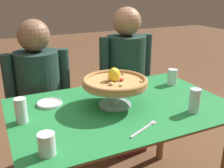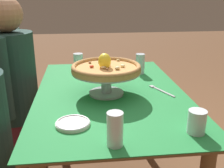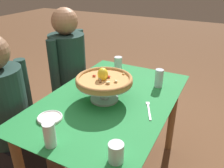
{
  "view_description": "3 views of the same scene",
  "coord_description": "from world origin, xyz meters",
  "px_view_note": "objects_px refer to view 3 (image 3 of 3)",
  "views": [
    {
      "loc": [
        -0.65,
        -1.25,
        1.39
      ],
      "look_at": [
        -0.01,
        0.1,
        0.84
      ],
      "focal_mm": 42.55,
      "sensor_mm": 36.0,
      "label": 1
    },
    {
      "loc": [
        -1.42,
        0.15,
        1.28
      ],
      "look_at": [
        -0.05,
        -0.0,
        0.8
      ],
      "focal_mm": 43.43,
      "sensor_mm": 36.0,
      "label": 2
    },
    {
      "loc": [
        -1.22,
        -0.64,
        1.53
      ],
      "look_at": [
        0.03,
        -0.0,
        0.84
      ],
      "focal_mm": 37.17,
      "sensor_mm": 36.0,
      "label": 3
    }
  ],
  "objects_px": {
    "water_glass_back_right": "(118,64)",
    "water_glass_front_left": "(116,153)",
    "side_plate": "(50,118)",
    "dinner_fork": "(149,110)",
    "diner_right": "(70,79)",
    "water_glass_front_right": "(159,79)",
    "water_glass_side_left": "(50,136)",
    "diner_left": "(7,122)",
    "pizza_stand": "(104,88)",
    "pizza": "(104,79)"
  },
  "relations": [
    {
      "from": "water_glass_back_right",
      "to": "water_glass_front_left",
      "type": "distance_m",
      "value": 1.1
    },
    {
      "from": "side_plate",
      "to": "dinner_fork",
      "type": "height_order",
      "value": "side_plate"
    },
    {
      "from": "diner_right",
      "to": "water_glass_front_right",
      "type": "bearing_deg",
      "value": -92.16
    },
    {
      "from": "water_glass_front_right",
      "to": "water_glass_side_left",
      "type": "bearing_deg",
      "value": 162.22
    },
    {
      "from": "water_glass_front_left",
      "to": "water_glass_front_right",
      "type": "bearing_deg",
      "value": 3.68
    },
    {
      "from": "water_glass_side_left",
      "to": "diner_left",
      "type": "height_order",
      "value": "diner_left"
    },
    {
      "from": "diner_right",
      "to": "diner_left",
      "type": "bearing_deg",
      "value": 179.58
    },
    {
      "from": "water_glass_front_left",
      "to": "diner_right",
      "type": "xyz_separation_m",
      "value": [
        0.86,
        0.91,
        -0.18
      ]
    },
    {
      "from": "pizza_stand",
      "to": "dinner_fork",
      "type": "bearing_deg",
      "value": -87.66
    },
    {
      "from": "water_glass_front_left",
      "to": "dinner_fork",
      "type": "xyz_separation_m",
      "value": [
        0.48,
        0.01,
        -0.04
      ]
    },
    {
      "from": "pizza_stand",
      "to": "water_glass_back_right",
      "type": "xyz_separation_m",
      "value": [
        0.53,
        0.15,
        -0.04
      ]
    },
    {
      "from": "water_glass_front_left",
      "to": "diner_right",
      "type": "bearing_deg",
      "value": 46.71
    },
    {
      "from": "water_glass_front_right",
      "to": "pizza",
      "type": "bearing_deg",
      "value": 143.5
    },
    {
      "from": "side_plate",
      "to": "diner_left",
      "type": "xyz_separation_m",
      "value": [
        0.01,
        0.42,
        -0.18
      ]
    },
    {
      "from": "pizza",
      "to": "dinner_fork",
      "type": "bearing_deg",
      "value": -87.64
    },
    {
      "from": "diner_right",
      "to": "water_glass_front_left",
      "type": "bearing_deg",
      "value": -133.29
    },
    {
      "from": "water_glass_side_left",
      "to": "diner_right",
      "type": "relative_size",
      "value": 0.11
    },
    {
      "from": "pizza",
      "to": "water_glass_side_left",
      "type": "relative_size",
      "value": 2.82
    },
    {
      "from": "pizza",
      "to": "water_glass_back_right",
      "type": "bearing_deg",
      "value": 16.18
    },
    {
      "from": "water_glass_back_right",
      "to": "diner_left",
      "type": "relative_size",
      "value": 0.09
    },
    {
      "from": "water_glass_front_left",
      "to": "side_plate",
      "type": "height_order",
      "value": "water_glass_front_left"
    },
    {
      "from": "side_plate",
      "to": "diner_right",
      "type": "relative_size",
      "value": 0.12
    },
    {
      "from": "pizza_stand",
      "to": "water_glass_front_right",
      "type": "bearing_deg",
      "value": -36.48
    },
    {
      "from": "water_glass_side_left",
      "to": "water_glass_front_right",
      "type": "height_order",
      "value": "water_glass_front_right"
    },
    {
      "from": "water_glass_back_right",
      "to": "water_glass_side_left",
      "type": "distance_m",
      "value": 1.06
    },
    {
      "from": "pizza_stand",
      "to": "diner_right",
      "type": "height_order",
      "value": "diner_right"
    },
    {
      "from": "side_plate",
      "to": "diner_right",
      "type": "height_order",
      "value": "diner_right"
    },
    {
      "from": "water_glass_front_left",
      "to": "dinner_fork",
      "type": "relative_size",
      "value": 0.49
    },
    {
      "from": "water_glass_back_right",
      "to": "water_glass_front_left",
      "type": "height_order",
      "value": "water_glass_back_right"
    },
    {
      "from": "side_plate",
      "to": "diner_left",
      "type": "height_order",
      "value": "diner_left"
    },
    {
      "from": "dinner_fork",
      "to": "diner_right",
      "type": "relative_size",
      "value": 0.16
    },
    {
      "from": "water_glass_back_right",
      "to": "water_glass_front_right",
      "type": "xyz_separation_m",
      "value": [
        -0.17,
        -0.42,
        0.01
      ]
    },
    {
      "from": "water_glass_front_left",
      "to": "water_glass_side_left",
      "type": "height_order",
      "value": "water_glass_side_left"
    },
    {
      "from": "dinner_fork",
      "to": "diner_left",
      "type": "xyz_separation_m",
      "value": [
        -0.35,
        0.91,
        -0.17
      ]
    },
    {
      "from": "water_glass_front_left",
      "to": "pizza_stand",
      "type": "bearing_deg",
      "value": 34.25
    },
    {
      "from": "pizza_stand",
      "to": "diner_left",
      "type": "relative_size",
      "value": 0.31
    },
    {
      "from": "diner_right",
      "to": "pizza",
      "type": "bearing_deg",
      "value": -123.42
    },
    {
      "from": "dinner_fork",
      "to": "diner_right",
      "type": "bearing_deg",
      "value": 67.27
    },
    {
      "from": "pizza",
      "to": "side_plate",
      "type": "height_order",
      "value": "pizza"
    },
    {
      "from": "water_glass_front_right",
      "to": "pizza_stand",
      "type": "bearing_deg",
      "value": 143.52
    },
    {
      "from": "side_plate",
      "to": "dinner_fork",
      "type": "distance_m",
      "value": 0.6
    },
    {
      "from": "water_glass_front_right",
      "to": "diner_right",
      "type": "height_order",
      "value": "diner_right"
    },
    {
      "from": "pizza_stand",
      "to": "water_glass_back_right",
      "type": "height_order",
      "value": "pizza_stand"
    },
    {
      "from": "water_glass_back_right",
      "to": "side_plate",
      "type": "height_order",
      "value": "water_glass_back_right"
    },
    {
      "from": "water_glass_back_right",
      "to": "diner_left",
      "type": "distance_m",
      "value": 0.99
    },
    {
      "from": "dinner_fork",
      "to": "water_glass_front_right",
      "type": "bearing_deg",
      "value": 7.42
    },
    {
      "from": "water_glass_back_right",
      "to": "diner_right",
      "type": "height_order",
      "value": "diner_right"
    },
    {
      "from": "water_glass_front_left",
      "to": "water_glass_side_left",
      "type": "distance_m",
      "value": 0.34
    },
    {
      "from": "pizza_stand",
      "to": "side_plate",
      "type": "height_order",
      "value": "pizza_stand"
    },
    {
      "from": "water_glass_side_left",
      "to": "water_glass_front_right",
      "type": "bearing_deg",
      "value": -17.78
    }
  ]
}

